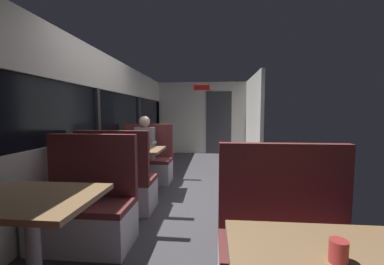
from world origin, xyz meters
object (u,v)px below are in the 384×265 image
at_px(coffee_cup_primary, 338,251).
at_px(bench_front_aisle_facing_entry, 288,258).
at_px(bench_near_window_facing_entry, 86,212).
at_px(coffee_cup_secondary, 145,146).
at_px(seated_passenger, 146,154).
at_px(dining_table_near_window, 31,210).
at_px(dining_table_mid_window, 135,155).
at_px(bench_mid_window_facing_entry, 147,164).
at_px(bench_mid_window_facing_end, 118,187).

bearing_deg(coffee_cup_primary, bench_front_aisle_facing_entry, 87.57).
relative_size(bench_near_window_facing_entry, coffee_cup_secondary, 12.22).
distance_m(seated_passenger, coffee_cup_primary, 3.88).
bearing_deg(bench_front_aisle_facing_entry, seated_passenger, 122.98).
relative_size(dining_table_near_window, coffee_cup_secondary, 10.00).
relative_size(bench_near_window_facing_entry, seated_passenger, 0.87).
height_order(dining_table_mid_window, bench_mid_window_facing_entry, bench_mid_window_facing_entry).
relative_size(bench_front_aisle_facing_entry, seated_passenger, 0.87).
bearing_deg(seated_passenger, coffee_cup_primary, -62.93).
bearing_deg(bench_front_aisle_facing_entry, coffee_cup_secondary, 127.45).
xyz_separation_m(dining_table_mid_window, seated_passenger, (0.00, 0.63, -0.10)).
distance_m(dining_table_near_window, coffee_cup_primary, 1.86).
bearing_deg(dining_table_mid_window, coffee_cup_secondary, -7.46).
bearing_deg(bench_mid_window_facing_entry, bench_front_aisle_facing_entry, -57.69).
bearing_deg(seated_passenger, dining_table_near_window, -90.00).
bearing_deg(bench_front_aisle_facing_entry, coffee_cup_primary, -92.43).
relative_size(dining_table_near_window, bench_near_window_facing_entry, 0.82).
relative_size(bench_near_window_facing_entry, bench_front_aisle_facing_entry, 1.00).
bearing_deg(bench_front_aisle_facing_entry, bench_near_window_facing_entry, 161.47).
bearing_deg(bench_front_aisle_facing_entry, dining_table_near_window, -176.82).
relative_size(bench_mid_window_facing_entry, bench_front_aisle_facing_entry, 1.00).
bearing_deg(seated_passenger, dining_table_mid_window, -90.00).
height_order(bench_near_window_facing_entry, coffee_cup_secondary, bench_near_window_facing_entry).
bearing_deg(bench_mid_window_facing_end, coffee_cup_primary, -50.27).
xyz_separation_m(seated_passenger, coffee_cup_primary, (1.76, -3.45, 0.25)).
bearing_deg(seated_passenger, bench_near_window_facing_entry, -90.00).
distance_m(bench_near_window_facing_entry, bench_front_aisle_facing_entry, 1.89).
height_order(dining_table_mid_window, bench_mid_window_facing_end, bench_mid_window_facing_end).
distance_m(dining_table_near_window, bench_mid_window_facing_end, 1.56).
bearing_deg(seated_passenger, coffee_cup_secondary, -74.91).
bearing_deg(bench_near_window_facing_entry, seated_passenger, 90.00).
bearing_deg(coffee_cup_primary, dining_table_mid_window, 122.00).
bearing_deg(dining_table_mid_window, dining_table_near_window, -90.00).
xyz_separation_m(dining_table_near_window, bench_mid_window_facing_entry, (0.00, 2.93, -0.31)).
height_order(dining_table_near_window, bench_front_aisle_facing_entry, bench_front_aisle_facing_entry).
bearing_deg(dining_table_mid_window, bench_mid_window_facing_end, -90.00).
height_order(bench_near_window_facing_entry, dining_table_mid_window, bench_near_window_facing_entry).
relative_size(bench_mid_window_facing_end, bench_front_aisle_facing_entry, 1.00).
bearing_deg(bench_mid_window_facing_end, dining_table_mid_window, 90.00).
xyz_separation_m(bench_near_window_facing_entry, bench_mid_window_facing_end, (0.00, 0.83, 0.00)).
relative_size(bench_near_window_facing_entry, bench_mid_window_facing_entry, 1.00).
bearing_deg(dining_table_near_window, dining_table_mid_window, 90.00).
xyz_separation_m(bench_near_window_facing_entry, bench_mid_window_facing_entry, (0.00, 2.23, 0.00)).
relative_size(bench_mid_window_facing_entry, coffee_cup_secondary, 12.22).
distance_m(dining_table_near_window, bench_front_aisle_facing_entry, 1.82).
xyz_separation_m(bench_mid_window_facing_end, seated_passenger, (0.00, 1.33, 0.21)).
bearing_deg(coffee_cup_primary, bench_mid_window_facing_end, 129.73).
bearing_deg(coffee_cup_primary, bench_mid_window_facing_entry, 116.59).
relative_size(dining_table_mid_window, bench_mid_window_facing_end, 0.82).
bearing_deg(bench_near_window_facing_entry, bench_mid_window_facing_end, 90.00).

